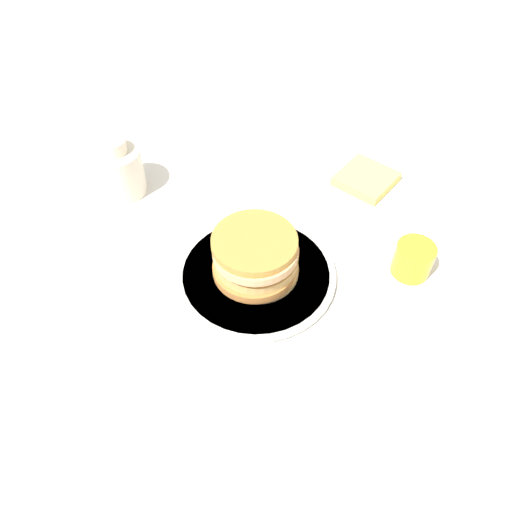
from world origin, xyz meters
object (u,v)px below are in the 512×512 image
pancake_stack (256,257)px  juice_glass (413,260)px  plate (256,274)px  cream_jug (118,170)px

pancake_stack → juice_glass: size_ratio=2.27×
plate → cream_jug: 0.36m
pancake_stack → juice_glass: 0.28m
pancake_stack → cream_jug: size_ratio=1.24×
plate → juice_glass: (0.07, -0.26, 0.02)m
pancake_stack → cream_jug: (0.17, 0.32, -0.00)m
pancake_stack → plate: bearing=-3.8°
juice_glass → cream_jug: size_ratio=0.55×
pancake_stack → cream_jug: cream_jug is taller
pancake_stack → juice_glass: pancake_stack is taller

